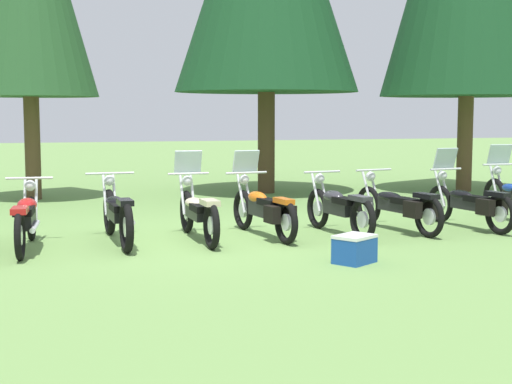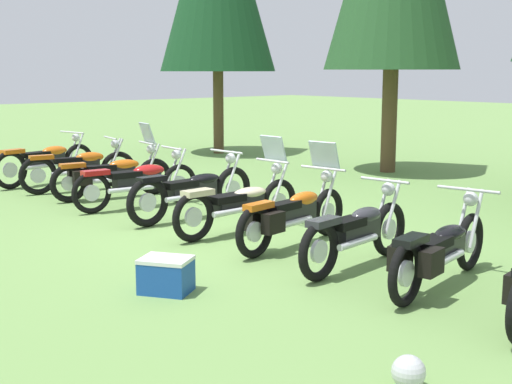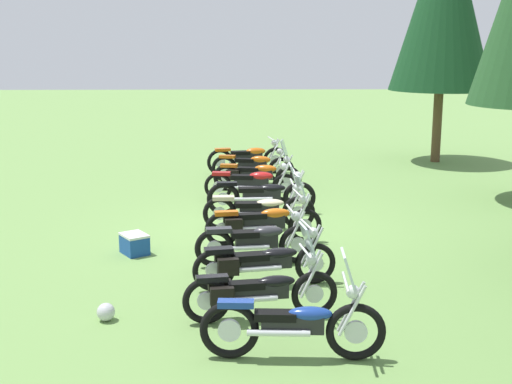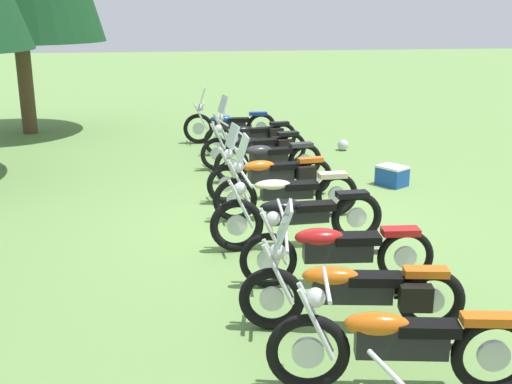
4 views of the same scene
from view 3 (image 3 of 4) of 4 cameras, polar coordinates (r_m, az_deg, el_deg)
name	(u,v)px [view 3 (image 3 of 4)]	position (r m, az deg, el deg)	size (l,w,h in m)	color
ground_plane	(260,228)	(14.24, 0.37, -3.03)	(80.00, 80.00, 0.00)	#6B934C
motorcycle_0	(249,158)	(19.87, -0.61, 2.88)	(0.79, 2.38, 1.03)	black
motorcycle_1	(253,166)	(18.65, -0.22, 2.16)	(0.71, 2.27, 1.01)	black
motorcycle_2	(256,174)	(17.57, -0.01, 1.50)	(0.79, 2.28, 1.35)	black
motorcycle_3	(253,182)	(16.51, -0.28, 0.80)	(0.69, 2.32, 0.99)	black
motorcycle_4	(262,195)	(15.23, 0.52, -0.23)	(0.76, 2.44, 1.02)	black
motorcycle_5	(261,208)	(14.04, 0.39, -1.34)	(0.67, 2.32, 1.36)	black
motorcycle_6	(263,222)	(13.01, 0.55, -2.48)	(0.78, 2.26, 1.34)	black
motorcycle_7	(258,241)	(11.83, 0.13, -4.08)	(0.67, 2.14, 0.99)	black
motorcycle_8	(262,262)	(10.79, 0.50, -5.80)	(0.86, 2.29, 0.99)	black
motorcycle_9	(259,290)	(9.58, 0.24, -8.17)	(0.73, 2.18, 1.34)	black
motorcycle_10	(295,324)	(8.47, 3.29, -10.87)	(0.69, 2.27, 1.38)	black
picnic_cooler	(135,244)	(12.72, -10.07, -4.26)	(0.65, 0.61, 0.37)	#19479E
dropped_helmet	(106,312)	(9.89, -12.37, -9.72)	(0.26, 0.26, 0.26)	silver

